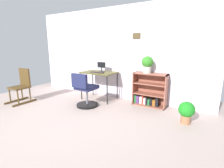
{
  "coord_description": "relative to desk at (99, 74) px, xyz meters",
  "views": [
    {
      "loc": [
        2.32,
        -1.88,
        1.43
      ],
      "look_at": [
        0.45,
        1.3,
        0.59
      ],
      "focal_mm": 26.6,
      "sensor_mm": 36.0,
      "label": 1
    }
  ],
  "objects": [
    {
      "name": "potted_plant_floor",
      "position": [
        2.26,
        -0.4,
        -0.44
      ],
      "size": [
        0.3,
        0.3,
        0.43
      ],
      "color": "#9E6642",
      "rests_on": "ground_plane"
    },
    {
      "name": "desk",
      "position": [
        0.0,
        0.0,
        0.0
      ],
      "size": [
        0.91,
        0.6,
        0.75
      ],
      "color": "brown",
      "rests_on": "ground_plane"
    },
    {
      "name": "potted_plant_on_shelf",
      "position": [
        1.27,
        0.17,
        0.34
      ],
      "size": [
        0.27,
        0.27,
        0.4
      ],
      "color": "#B7B2A8",
      "rests_on": "bookshelf_low"
    },
    {
      "name": "monitor",
      "position": [
        0.02,
        0.08,
        0.2
      ],
      "size": [
        0.24,
        0.16,
        0.26
      ],
      "color": "#262628",
      "rests_on": "desk"
    },
    {
      "name": "keyboard",
      "position": [
        0.03,
        -0.12,
        0.08
      ],
      "size": [
        0.37,
        0.13,
        0.02
      ],
      "primitive_type": "cube",
      "color": "#2D2223",
      "rests_on": "desk"
    },
    {
      "name": "office_chair",
      "position": [
        0.05,
        -0.66,
        -0.33
      ],
      "size": [
        0.52,
        0.55,
        0.83
      ],
      "color": "black",
      "rests_on": "ground_plane"
    },
    {
      "name": "wall_back",
      "position": [
        0.21,
        0.42,
        0.53
      ],
      "size": [
        5.2,
        0.12,
        2.44
      ],
      "color": "silver",
      "rests_on": "ground_plane"
    },
    {
      "name": "bookshelf_low",
      "position": [
        1.34,
        0.22,
        -0.33
      ],
      "size": [
        0.8,
        0.3,
        0.81
      ],
      "color": "#905240",
      "rests_on": "ground_plane"
    },
    {
      "name": "ground_plane",
      "position": [
        0.21,
        -1.73,
        -0.69
      ],
      "size": [
        6.24,
        6.24,
        0.0
      ],
      "primitive_type": "plane",
      "color": "#B09B93"
    },
    {
      "name": "rocking_chair",
      "position": [
        -1.6,
        -1.2,
        -0.25
      ],
      "size": [
        0.42,
        0.64,
        0.87
      ],
      "color": "#50391A",
      "rests_on": "ground_plane"
    }
  ]
}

